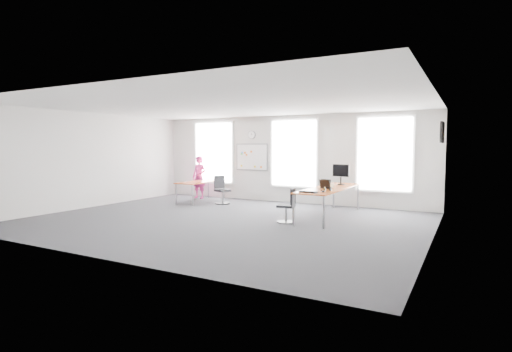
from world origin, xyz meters
The scene contains 24 objects.
floor centered at (0.00, 0.00, 0.00)m, with size 10.00×10.00×0.00m, color #242428.
ceiling centered at (0.00, 0.00, 3.00)m, with size 10.00×10.00×0.00m, color silver.
wall_back centered at (0.00, 4.00, 1.50)m, with size 10.00×10.00×0.00m, color silver.
wall_front centered at (0.00, -4.00, 1.50)m, with size 10.00×10.00×0.00m, color silver.
wall_left centered at (-5.00, 0.00, 1.50)m, with size 10.00×10.00×0.00m, color silver.
wall_right centered at (5.00, 0.00, 1.50)m, with size 10.00×10.00×0.00m, color silver.
window_left centered at (-3.00, 3.97, 1.70)m, with size 1.60×0.06×2.20m, color white.
window_mid centered at (0.30, 3.97, 1.70)m, with size 1.60×0.06×2.20m, color white.
window_right centered at (3.30, 3.97, 1.70)m, with size 1.60×0.06×2.20m, color white.
desk_right centered at (2.26, 1.84, 0.76)m, with size 0.89×3.33×0.81m.
desk_left centered at (-2.62, 2.61, 0.66)m, with size 0.79×1.98×0.72m.
chair_right centered at (1.60, 0.54, 0.38)m, with size 0.47×0.47×0.88m.
chair_left centered at (-1.74, 2.57, 0.41)m, with size 0.56×0.56×0.95m.
person centered at (-3.26, 3.37, 0.79)m, with size 0.58×0.38×1.58m, color #D02B80.
whiteboard centered at (-1.35, 3.97, 1.55)m, with size 1.20×0.03×0.90m, color white.
wall_clock centered at (-1.35, 3.97, 2.35)m, with size 0.30×0.30×0.04m, color gray.
tv centered at (4.95, 3.00, 2.30)m, with size 0.06×0.90×0.55m, color black.
keyboard centered at (2.18, 0.45, 0.82)m, with size 0.47×0.17×0.02m, color black.
mouse centered at (2.50, 0.61, 0.83)m, with size 0.08×0.12×0.05m, color black.
lens_cap centered at (2.34, 0.97, 0.81)m, with size 0.06×0.06×0.01m, color black.
headphones centered at (2.47, 1.03, 0.86)m, with size 0.19×0.10×0.11m.
laptop_sleeve centered at (2.26, 1.47, 0.93)m, with size 0.32×0.25×0.25m.
paper_stack centered at (2.21, 1.80, 0.86)m, with size 0.30×0.22×0.10m, color beige.
monitor centered at (2.30, 2.77, 1.17)m, with size 0.53×0.22×0.60m.
Camera 1 is at (5.64, -8.66, 1.92)m, focal length 28.00 mm.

